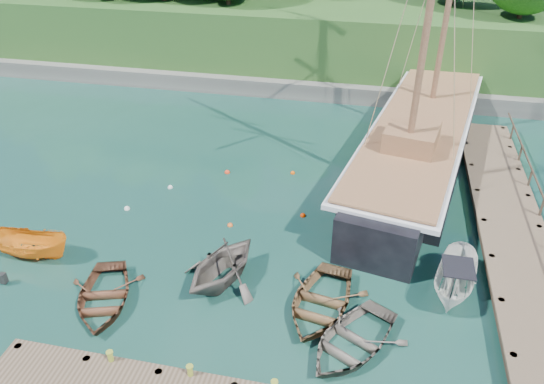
{
  "coord_description": "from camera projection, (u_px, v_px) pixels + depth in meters",
  "views": [
    {
      "loc": [
        4.37,
        -16.57,
        15.78
      ],
      "look_at": [
        -0.28,
        5.14,
        2.0
      ],
      "focal_mm": 35.0,
      "sensor_mm": 36.0,
      "label": 1
    }
  ],
  "objects": [
    {
      "name": "mooring_buoy_4",
      "position": [
        227.0,
        173.0,
        31.79
      ],
      "size": [
        0.33,
        0.33,
        0.33
      ],
      "primitive_type": "sphere",
      "color": "red",
      "rests_on": "ground"
    },
    {
      "name": "mooring_buoy_5",
      "position": [
        293.0,
        173.0,
        31.72
      ],
      "size": [
        0.27,
        0.27,
        0.27
      ],
      "primitive_type": "sphere",
      "color": "#ED5203",
      "rests_on": "ground"
    },
    {
      "name": "motorboat_orange",
      "position": [
        34.0,
        257.0,
        25.01
      ],
      "size": [
        3.98,
        1.53,
        1.53
      ],
      "primitive_type": "imported",
      "rotation": [
        0.0,
        0.0,
        1.58
      ],
      "color": "orange",
      "rests_on": "ground"
    },
    {
      "name": "mooring_buoy_1",
      "position": [
        230.0,
        226.0,
        27.14
      ],
      "size": [
        0.29,
        0.29,
        0.29
      ],
      "primitive_type": "sphere",
      "color": "#E35B1D",
      "rests_on": "ground"
    },
    {
      "name": "mooring_buoy_6",
      "position": [
        170.0,
        188.0,
        30.31
      ],
      "size": [
        0.29,
        0.29,
        0.29
      ],
      "primitive_type": "sphere",
      "color": "silver",
      "rests_on": "ground"
    },
    {
      "name": "rowboat_2",
      "position": [
        319.0,
        309.0,
        22.07
      ],
      "size": [
        4.25,
        5.35,
        1.0
      ],
      "primitive_type": "imported",
      "rotation": [
        0.0,
        0.0,
        -0.18
      ],
      "color": "brown",
      "rests_on": "ground"
    },
    {
      "name": "rowboat_0",
      "position": [
        104.0,
        303.0,
        22.36
      ],
      "size": [
        4.38,
        5.2,
        0.92
      ],
      "primitive_type": "imported",
      "rotation": [
        0.0,
        0.0,
        0.31
      ],
      "color": "#563220",
      "rests_on": "ground"
    },
    {
      "name": "mooring_buoy_2",
      "position": [
        303.0,
        216.0,
        27.88
      ],
      "size": [
        0.3,
        0.3,
        0.3
      ],
      "primitive_type": "sphere",
      "color": "red",
      "rests_on": "ground"
    },
    {
      "name": "cabin_boat_white",
      "position": [
        453.0,
        293.0,
        22.91
      ],
      "size": [
        2.57,
        4.55,
        1.66
      ],
      "primitive_type": "imported",
      "rotation": [
        0.0,
        0.0,
        -0.23
      ],
      "color": "white",
      "rests_on": "ground"
    },
    {
      "name": "mooring_buoy_0",
      "position": [
        127.0,
        209.0,
        28.44
      ],
      "size": [
        0.32,
        0.32,
        0.32
      ],
      "primitive_type": "sphere",
      "color": "silver",
      "rests_on": "ground"
    },
    {
      "name": "rowboat_1",
      "position": [
        223.0,
        281.0,
        23.52
      ],
      "size": [
        5.01,
        5.35,
        2.26
      ],
      "primitive_type": "imported",
      "rotation": [
        0.0,
        0.0,
        -0.38
      ],
      "color": "#5B524B",
      "rests_on": "ground"
    },
    {
      "name": "dock_east",
      "position": [
        511.0,
        226.0,
        26.41
      ],
      "size": [
        3.2,
        24.0,
        1.1
      ],
      "color": "#49392A",
      "rests_on": "ground"
    },
    {
      "name": "mooring_buoy_3",
      "position": [
        345.0,
        227.0,
        27.02
      ],
      "size": [
        0.29,
        0.29,
        0.29
      ],
      "primitive_type": "sphere",
      "color": "silver",
      "rests_on": "ground"
    },
    {
      "name": "rowboat_3",
      "position": [
        351.0,
        347.0,
        20.32
      ],
      "size": [
        5.1,
        5.61,
        0.95
      ],
      "primitive_type": "imported",
      "rotation": [
        0.0,
        0.0,
        -0.5
      ],
      "color": "#5A534A",
      "rests_on": "ground"
    },
    {
      "name": "schooner",
      "position": [
        418.0,
        146.0,
        32.16
      ],
      "size": [
        9.33,
        28.65,
        21.4
      ],
      "rotation": [
        0.0,
        0.0,
        -0.2
      ],
      "color": "black",
      "rests_on": "ground"
    },
    {
      "name": "bollard_0",
      "position": [
        114.0,
        372.0,
        19.34
      ],
      "size": [
        0.26,
        0.26,
        0.45
      ],
      "primitive_type": "cylinder",
      "color": "olive",
      "rests_on": "ground"
    },
    {
      "name": "ground",
      "position": [
        253.0,
        293.0,
        22.87
      ],
      "size": [
        160.0,
        160.0,
        0.0
      ],
      "primitive_type": "plane",
      "color": "#0F332D",
      "rests_on": "ground"
    }
  ]
}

